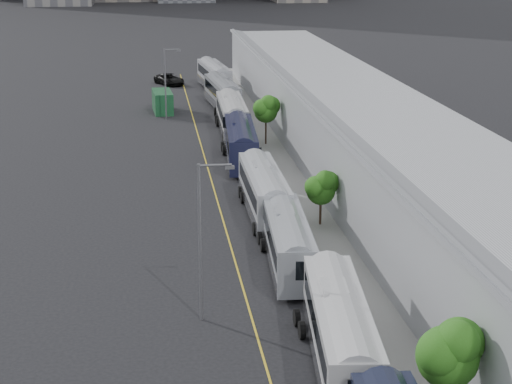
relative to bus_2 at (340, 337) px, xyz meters
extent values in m
cube|color=gray|center=(6.81, 20.24, -1.55)|extent=(10.00, 170.00, 0.12)
cube|color=gold|center=(-3.69, 20.24, -1.60)|extent=(0.12, 160.00, 0.02)
cube|color=gray|center=(10.81, 20.24, 1.79)|extent=(12.00, 160.00, 6.80)
cube|color=gray|center=(10.81, 20.24, 4.24)|extent=(12.45, 160.40, 2.57)
cube|color=gray|center=(4.91, 20.24, 5.39)|extent=(0.30, 160.00, 0.40)
cube|color=#BBBBBD|center=(0.00, 0.02, 0.32)|extent=(3.94, 13.28, 3.17)
cube|color=black|center=(0.00, -0.18, 0.89)|extent=(3.84, 11.72, 1.08)
cube|color=silver|center=(0.00, 0.02, -0.69)|extent=(3.95, 13.02, 1.01)
cube|color=#BBBBBD|center=(0.00, 1.53, 2.06)|extent=(1.53, 2.34, 0.30)
cube|color=gray|center=(-0.35, 13.93, 0.21)|extent=(3.22, 12.42, 2.98)
cube|color=black|center=(-0.35, 13.74, 0.74)|extent=(3.18, 10.95, 1.01)
cube|color=silver|center=(-0.35, 13.93, -0.75)|extent=(3.24, 12.18, 0.95)
cube|color=gray|center=(-0.35, 15.35, 1.84)|extent=(1.36, 2.15, 0.28)
cube|color=#AAAEB5|center=(-0.37, 25.24, 0.33)|extent=(2.70, 13.11, 3.17)
cube|color=black|center=(-0.37, 25.04, 0.90)|extent=(2.75, 11.54, 1.08)
cube|color=silver|center=(-0.37, 25.24, -0.69)|extent=(2.74, 12.85, 1.02)
cube|color=#AAAEB5|center=(-0.37, 26.76, 2.06)|extent=(1.32, 2.22, 0.30)
cube|color=#161832|center=(-0.34, 41.85, 0.35)|extent=(3.50, 13.43, 3.22)
cube|color=black|center=(-0.34, 41.64, 0.93)|extent=(3.45, 11.84, 1.09)
cube|color=silver|center=(-0.34, 41.85, -0.68)|extent=(3.52, 13.17, 1.03)
cube|color=#161832|center=(-0.34, 43.38, 2.12)|extent=(1.47, 2.33, 0.31)
cube|color=silver|center=(0.20, 55.73, 0.37)|extent=(3.01, 13.46, 3.25)
cube|color=black|center=(0.20, 55.52, 0.95)|extent=(3.03, 11.85, 1.10)
cube|color=silver|center=(0.20, 55.73, -0.67)|extent=(3.04, 13.19, 1.04)
cube|color=silver|center=(0.20, 57.28, 2.15)|extent=(1.40, 2.30, 0.31)
cube|color=gray|center=(0.46, 70.41, 0.34)|extent=(3.68, 13.37, 3.20)
cube|color=black|center=(0.46, 70.20, 0.92)|extent=(3.62, 11.80, 1.09)
cube|color=silver|center=(0.46, 70.41, -0.68)|extent=(3.70, 13.11, 1.02)
cube|color=gray|center=(0.46, 71.93, 2.09)|extent=(1.49, 2.33, 0.30)
cube|color=#AFB1BA|center=(0.56, 84.46, 0.42)|extent=(4.01, 13.91, 3.32)
cube|color=black|center=(0.56, 84.25, 1.02)|extent=(3.91, 12.28, 1.13)
cube|color=silver|center=(0.56, 84.46, -0.65)|extent=(4.02, 13.64, 1.06)
cube|color=#AFB1BA|center=(0.56, 86.04, 2.24)|extent=(1.58, 2.44, 0.32)
sphere|color=#2D5F15|center=(3.24, -6.37, 2.38)|extent=(2.75, 2.75, 2.75)
cylinder|color=black|center=(3.51, 22.12, -0.10)|extent=(0.18, 0.18, 3.03)
sphere|color=#2D5F15|center=(3.51, 22.12, 1.50)|extent=(2.20, 2.20, 2.20)
cylinder|color=black|center=(3.14, 49.16, 0.38)|extent=(0.18, 0.18, 3.98)
sphere|color=#2D5F15|center=(3.14, 49.16, 2.41)|extent=(2.48, 2.48, 2.48)
cylinder|color=#59595E|center=(-6.55, 6.49, 2.97)|extent=(0.18, 0.18, 9.17)
cylinder|color=#59595E|center=(-5.65, 6.49, 7.46)|extent=(1.80, 0.14, 0.14)
cube|color=#59595E|center=(-4.85, 6.49, 7.31)|extent=(0.50, 0.22, 0.18)
cylinder|color=#59595E|center=(-6.95, 63.86, 2.65)|extent=(0.18, 0.18, 8.53)
cylinder|color=#59595E|center=(-6.05, 63.86, 6.82)|extent=(1.80, 0.14, 0.14)
cube|color=#59595E|center=(-5.25, 63.86, 6.67)|extent=(0.50, 0.22, 0.18)
cube|color=#144122|center=(-7.25, 68.74, -0.29)|extent=(2.60, 6.07, 2.65)
imported|color=black|center=(-5.74, 90.10, -0.78)|extent=(4.96, 6.58, 1.66)
camera|label=1|loc=(-9.18, -38.27, 19.12)|focal=60.00mm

